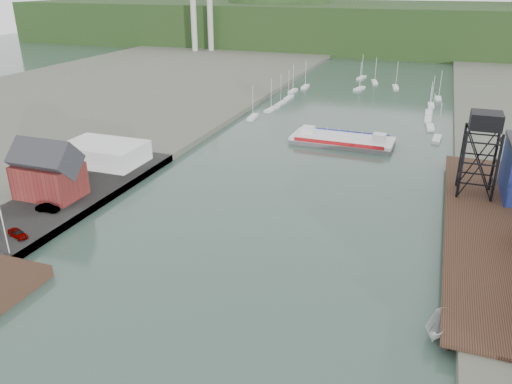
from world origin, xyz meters
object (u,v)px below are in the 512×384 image
Objects in this scene: harbor_building at (48,174)px; motorboat at (439,327)px; lift_tower at (485,126)px; chain_ferry at (342,140)px; car_west_a at (18,233)px.

harbor_building is 73.70m from motorboat.
harbor_building is 1.91× the size of motorboat.
lift_tower is at bearing 98.31° from motorboat.
harbor_building is 0.46× the size of chain_ferry.
car_west_a is at bearing -117.16° from chain_ferry.
harbor_building is 17.22m from car_west_a.
harbor_building reaches higher than chain_ferry.
chain_ferry is at bearing 51.23° from harbor_building.
lift_tower is (77.00, 28.00, 9.56)m from harbor_building.
motorboat is at bearing -96.72° from lift_tower.
motorboat is at bearing -12.29° from harbor_building.
car_west_a is at bearing -67.31° from harbor_building.
lift_tower reaches higher than motorboat.
harbor_building reaches higher than motorboat.
harbor_building is at bearing 40.20° from car_west_a.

